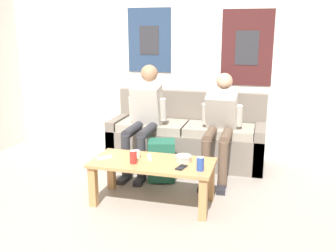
{
  "coord_description": "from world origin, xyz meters",
  "views": [
    {
      "loc": [
        1.2,
        -2.34,
        1.63
      ],
      "look_at": [
        0.22,
        1.29,
        0.66
      ],
      "focal_mm": 40.0,
      "sensor_mm": 36.0,
      "label": 1
    }
  ],
  "objects_px": {
    "person_seated_teen": "(220,121)",
    "drink_can_blue": "(200,164)",
    "game_controller_near_left": "(149,157)",
    "pillar_candle": "(136,154)",
    "cell_phone": "(181,167)",
    "coffee_table": "(153,169)",
    "person_seated_adult": "(144,114)",
    "backpack": "(162,162)",
    "game_controller_near_right": "(105,158)",
    "couch": "(187,138)",
    "drink_can_red": "(133,157)"
  },
  "relations": [
    {
      "from": "coffee_table",
      "to": "drink_can_red",
      "type": "bearing_deg",
      "value": -149.0
    },
    {
      "from": "person_seated_teen",
      "to": "game_controller_near_right",
      "type": "xyz_separation_m",
      "value": [
        -0.98,
        -0.96,
        -0.19
      ]
    },
    {
      "from": "drink_can_blue",
      "to": "person_seated_adult",
      "type": "bearing_deg",
      "value": 130.45
    },
    {
      "from": "game_controller_near_left",
      "to": "game_controller_near_right",
      "type": "distance_m",
      "value": 0.43
    },
    {
      "from": "person_seated_teen",
      "to": "game_controller_near_right",
      "type": "height_order",
      "value": "person_seated_teen"
    },
    {
      "from": "couch",
      "to": "cell_phone",
      "type": "bearing_deg",
      "value": -79.8
    },
    {
      "from": "couch",
      "to": "person_seated_teen",
      "type": "xyz_separation_m",
      "value": [
        0.45,
        -0.34,
        0.33
      ]
    },
    {
      "from": "drink_can_red",
      "to": "person_seated_teen",
      "type": "bearing_deg",
      "value": 56.25
    },
    {
      "from": "person_seated_teen",
      "to": "cell_phone",
      "type": "relative_size",
      "value": 7.77
    },
    {
      "from": "game_controller_near_right",
      "to": "cell_phone",
      "type": "xyz_separation_m",
      "value": [
        0.77,
        -0.05,
        -0.01
      ]
    },
    {
      "from": "backpack",
      "to": "pillar_candle",
      "type": "bearing_deg",
      "value": -101.14
    },
    {
      "from": "couch",
      "to": "cell_phone",
      "type": "distance_m",
      "value": 1.37
    },
    {
      "from": "person_seated_teen",
      "to": "coffee_table",
      "type": "bearing_deg",
      "value": -119.43
    },
    {
      "from": "drink_can_blue",
      "to": "game_controller_near_left",
      "type": "bearing_deg",
      "value": 160.28
    },
    {
      "from": "backpack",
      "to": "drink_can_blue",
      "type": "height_order",
      "value": "drink_can_blue"
    },
    {
      "from": "person_seated_adult",
      "to": "drink_can_blue",
      "type": "relative_size",
      "value": 9.88
    },
    {
      "from": "cell_phone",
      "to": "pillar_candle",
      "type": "bearing_deg",
      "value": 163.36
    },
    {
      "from": "person_seated_teen",
      "to": "backpack",
      "type": "relative_size",
      "value": 2.54
    },
    {
      "from": "person_seated_adult",
      "to": "game_controller_near_right",
      "type": "distance_m",
      "value": 0.97
    },
    {
      "from": "couch",
      "to": "person_seated_teen",
      "type": "bearing_deg",
      "value": -36.54
    },
    {
      "from": "drink_can_red",
      "to": "game_controller_near_left",
      "type": "distance_m",
      "value": 0.21
    },
    {
      "from": "drink_can_blue",
      "to": "game_controller_near_right",
      "type": "bearing_deg",
      "value": 176.2
    },
    {
      "from": "pillar_candle",
      "to": "cell_phone",
      "type": "height_order",
      "value": "pillar_candle"
    },
    {
      "from": "drink_can_blue",
      "to": "coffee_table",
      "type": "bearing_deg",
      "value": 166.56
    },
    {
      "from": "backpack",
      "to": "game_controller_near_left",
      "type": "bearing_deg",
      "value": -87.71
    },
    {
      "from": "drink_can_blue",
      "to": "game_controller_near_left",
      "type": "xyz_separation_m",
      "value": [
        -0.53,
        0.19,
        -0.05
      ]
    },
    {
      "from": "couch",
      "to": "game_controller_near_right",
      "type": "bearing_deg",
      "value": -112.14
    },
    {
      "from": "pillar_candle",
      "to": "game_controller_near_left",
      "type": "bearing_deg",
      "value": 14.64
    },
    {
      "from": "coffee_table",
      "to": "cell_phone",
      "type": "height_order",
      "value": "cell_phone"
    },
    {
      "from": "person_seated_adult",
      "to": "drink_can_red",
      "type": "distance_m",
      "value": 1.02
    },
    {
      "from": "couch",
      "to": "person_seated_adult",
      "type": "bearing_deg",
      "value": -140.48
    },
    {
      "from": "backpack",
      "to": "pillar_candle",
      "type": "relative_size",
      "value": 5.05
    },
    {
      "from": "pillar_candle",
      "to": "person_seated_adult",
      "type": "bearing_deg",
      "value": 103.22
    },
    {
      "from": "person_seated_teen",
      "to": "pillar_candle",
      "type": "distance_m",
      "value": 1.12
    },
    {
      "from": "pillar_candle",
      "to": "game_controller_near_left",
      "type": "height_order",
      "value": "pillar_candle"
    },
    {
      "from": "person_seated_adult",
      "to": "game_controller_near_left",
      "type": "distance_m",
      "value": 0.9
    },
    {
      "from": "couch",
      "to": "drink_can_red",
      "type": "height_order",
      "value": "couch"
    },
    {
      "from": "couch",
      "to": "game_controller_near_right",
      "type": "relative_size",
      "value": 14.75
    },
    {
      "from": "couch",
      "to": "coffee_table",
      "type": "distance_m",
      "value": 1.25
    },
    {
      "from": "person_seated_teen",
      "to": "drink_can_blue",
      "type": "distance_m",
      "value": 1.03
    },
    {
      "from": "couch",
      "to": "person_seated_teen",
      "type": "height_order",
      "value": "person_seated_teen"
    },
    {
      "from": "pillar_candle",
      "to": "game_controller_near_right",
      "type": "relative_size",
      "value": 0.69
    },
    {
      "from": "drink_can_blue",
      "to": "game_controller_near_right",
      "type": "height_order",
      "value": "drink_can_blue"
    },
    {
      "from": "person_seated_teen",
      "to": "game_controller_near_right",
      "type": "distance_m",
      "value": 1.39
    },
    {
      "from": "couch",
      "to": "game_controller_near_left",
      "type": "bearing_deg",
      "value": -95.69
    },
    {
      "from": "game_controller_near_left",
      "to": "game_controller_near_right",
      "type": "height_order",
      "value": "same"
    },
    {
      "from": "coffee_table",
      "to": "person_seated_adult",
      "type": "xyz_separation_m",
      "value": [
        -0.38,
        0.89,
        0.32
      ]
    },
    {
      "from": "coffee_table",
      "to": "person_seated_teen",
      "type": "height_order",
      "value": "person_seated_teen"
    },
    {
      "from": "backpack",
      "to": "drink_can_blue",
      "type": "distance_m",
      "value": 0.92
    },
    {
      "from": "drink_can_red",
      "to": "game_controller_near_right",
      "type": "relative_size",
      "value": 0.96
    }
  ]
}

